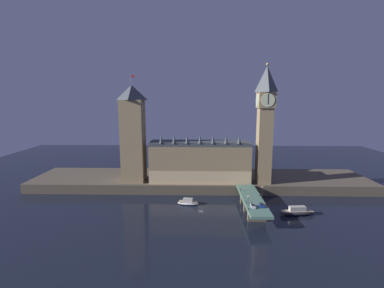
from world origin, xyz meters
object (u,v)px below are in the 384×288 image
at_px(car_southbound_lead, 262,205).
at_px(pedestrian_near_rail, 246,202).
at_px(car_northbound_trail, 253,206).
at_px(boat_downstream, 297,212).
at_px(street_lamp_near, 248,201).
at_px(boat_upstream, 188,202).
at_px(clock_tower, 265,121).
at_px(victoria_tower, 133,134).
at_px(pedestrian_mid_walk, 260,194).
at_px(street_lamp_mid, 262,191).
at_px(pedestrian_far_rail, 240,189).

height_order(car_southbound_lead, pedestrian_near_rail, pedestrian_near_rail).
bearing_deg(car_northbound_trail, car_southbound_lead, 16.38).
bearing_deg(pedestrian_near_rail, boat_downstream, 5.56).
relative_size(street_lamp_near, boat_upstream, 0.56).
height_order(clock_tower, car_northbound_trail, clock_tower).
distance_m(clock_tower, street_lamp_near, 58.72).
distance_m(victoria_tower, pedestrian_mid_walk, 83.92).
bearing_deg(street_lamp_mid, boat_downstream, -15.74).
bearing_deg(street_lamp_near, pedestrian_near_rail, 86.93).
distance_m(street_lamp_near, boat_upstream, 37.95).
distance_m(clock_tower, victoria_tower, 81.33).
bearing_deg(car_southbound_lead, pedestrian_mid_walk, 81.30).
bearing_deg(clock_tower, street_lamp_near, -110.54).
bearing_deg(car_southbound_lead, clock_tower, 76.60).
bearing_deg(car_northbound_trail, boat_downstream, 18.04).
bearing_deg(street_lamp_mid, pedestrian_far_rail, 128.86).
bearing_deg(car_southbound_lead, pedestrian_far_rail, 106.34).
relative_size(pedestrian_near_rail, pedestrian_far_rail, 0.96).
height_order(street_lamp_near, boat_downstream, street_lamp_near).
bearing_deg(car_southbound_lead, victoria_tower, 147.92).
relative_size(car_southbound_lead, street_lamp_mid, 0.71).
xyz_separation_m(car_northbound_trail, street_lamp_near, (-2.61, -2.25, 3.51)).
height_order(car_northbound_trail, boat_downstream, car_northbound_trail).
bearing_deg(pedestrian_near_rail, street_lamp_near, -93.07).
relative_size(victoria_tower, street_lamp_near, 9.82).
bearing_deg(pedestrian_far_rail, pedestrian_mid_walk, -42.76).
height_order(clock_tower, pedestrian_near_rail, clock_tower).
bearing_deg(pedestrian_near_rail, street_lamp_mid, 38.09).
xyz_separation_m(pedestrian_mid_walk, pedestrian_far_rail, (-8.85, 8.19, 0.07)).
bearing_deg(street_lamp_near, boat_upstream, 141.71).
xyz_separation_m(car_southbound_lead, street_lamp_near, (-7.04, -3.55, 3.48)).
xyz_separation_m(pedestrian_near_rail, street_lamp_near, (-0.40, -7.47, 3.32)).
height_order(victoria_tower, street_lamp_mid, victoria_tower).
xyz_separation_m(pedestrian_far_rail, boat_upstream, (-29.16, -3.50, -6.60)).
distance_m(pedestrian_far_rail, street_lamp_near, 26.41).
relative_size(victoria_tower, pedestrian_mid_walk, 40.30).
bearing_deg(car_southbound_lead, boat_upstream, 151.85).
relative_size(car_southbound_lead, boat_upstream, 0.38).
relative_size(pedestrian_far_rail, street_lamp_near, 0.26).
height_order(car_northbound_trail, street_lamp_near, street_lamp_near).
relative_size(pedestrian_mid_walk, pedestrian_far_rail, 0.93).
xyz_separation_m(car_southbound_lead, pedestrian_mid_walk, (2.21, 14.46, 0.14)).
xyz_separation_m(car_northbound_trail, pedestrian_far_rail, (-2.21, 23.95, 0.24)).
distance_m(pedestrian_near_rail, pedestrian_far_rail, 18.74).
height_order(pedestrian_near_rail, pedestrian_far_rail, pedestrian_far_rail).
bearing_deg(clock_tower, pedestrian_far_rail, -130.85).
xyz_separation_m(pedestrian_far_rail, street_lamp_mid, (9.25, -11.48, 3.15)).
bearing_deg(boat_downstream, car_northbound_trail, -161.96).
bearing_deg(pedestrian_near_rail, clock_tower, 66.36).
bearing_deg(victoria_tower, car_southbound_lead, -32.08).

